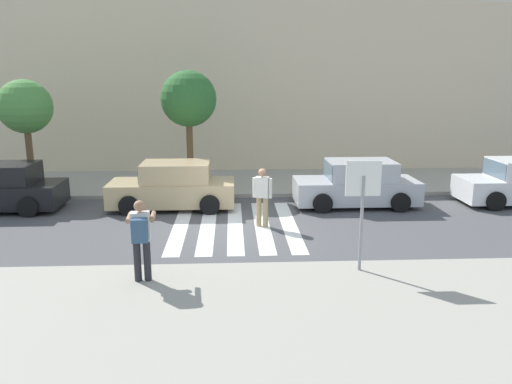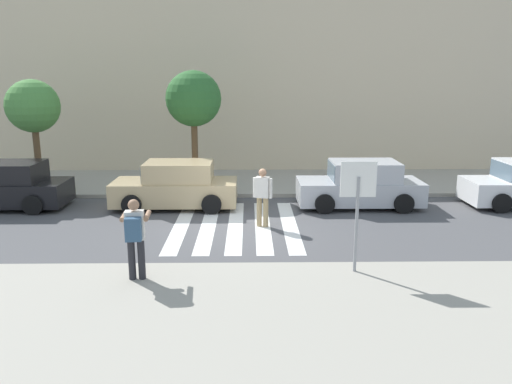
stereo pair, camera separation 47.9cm
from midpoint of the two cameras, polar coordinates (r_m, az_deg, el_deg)
ground_plane at (r=14.59m, az=-1.43°, el=-4.04°), size 120.00×120.00×0.00m
sidewalk_near at (r=8.83m, az=-1.82°, el=-15.56°), size 60.00×6.00×0.14m
sidewalk_far at (r=20.39m, az=-1.28°, el=1.13°), size 60.00×4.80×0.14m
building_facade_far at (r=24.35m, az=-1.25°, el=11.81°), size 56.00×4.00×7.49m
crosswalk_stripe_0 at (r=14.89m, az=-7.61°, el=-3.79°), size 0.44×5.20×0.01m
crosswalk_stripe_1 at (r=14.81m, az=-4.53°, el=-3.80°), size 0.44×5.20×0.01m
crosswalk_stripe_2 at (r=14.78m, az=-1.42°, el=-3.80°), size 0.44×5.20×0.01m
crosswalk_stripe_3 at (r=14.80m, az=1.68°, el=-3.79°), size 0.44×5.20×0.01m
crosswalk_stripe_4 at (r=14.85m, az=4.77°, el=-3.76°), size 0.44×5.20×0.01m
stop_sign at (r=10.80m, az=12.82°, el=-0.04°), size 0.76×0.08×2.43m
photographer_with_backpack at (r=10.52m, az=-12.41°, el=-4.56°), size 0.63×0.87×1.72m
pedestrian_crossing at (r=14.41m, az=1.71°, el=-0.25°), size 0.56×0.34×1.72m
parked_car_black at (r=18.39m, az=-26.06°, el=0.54°), size 4.10×1.92×1.55m
parked_car_tan at (r=16.77m, az=-8.29°, el=0.66°), size 4.10×1.92×1.55m
parked_car_silver at (r=17.10m, az=12.63°, el=0.72°), size 4.10×1.92×1.55m
street_tree_west at (r=20.04m, az=-23.52°, el=8.90°), size 1.93×1.93×4.06m
street_tree_center at (r=18.91m, az=-6.43°, el=10.46°), size 2.07×2.07×4.38m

